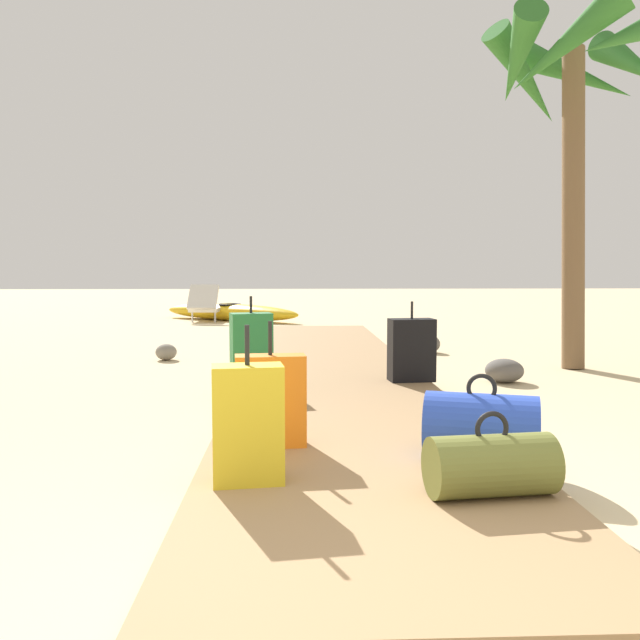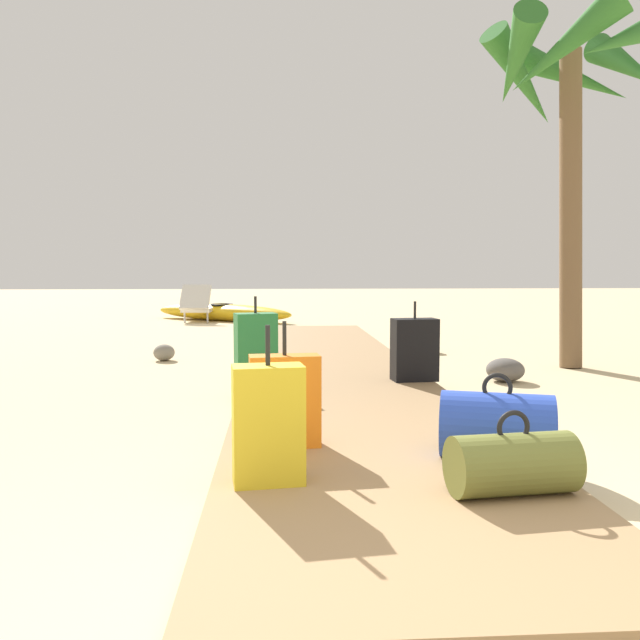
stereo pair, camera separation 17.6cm
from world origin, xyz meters
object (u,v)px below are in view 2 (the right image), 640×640
object	(u,v)px
suitcase_yellow	(268,424)
duffel_bag_olive	(512,464)
suitcase_black	(414,350)
kayak	(222,312)
suitcase_green	(256,351)
palm_tree_far_right	(571,87)
lounge_chair	(199,306)
suitcase_orange	(285,401)
duffel_bag_blue	(496,426)

from	to	relation	value
suitcase_yellow	duffel_bag_olive	world-z (taller)	suitcase_yellow
suitcase_black	kayak	size ratio (longest dim) A/B	0.22
suitcase_yellow	suitcase_green	xyz separation A→B (m)	(-0.15, 2.52, 0.04)
suitcase_black	palm_tree_far_right	distance (m)	3.72
suitcase_green	kayak	size ratio (longest dim) A/B	0.24
suitcase_green	kayak	distance (m)	8.55
palm_tree_far_right	lounge_chair	bearing A→B (deg)	126.74
suitcase_orange	lounge_chair	size ratio (longest dim) A/B	0.48
suitcase_black	lounge_chair	size ratio (longest dim) A/B	0.48
suitcase_black	suitcase_green	bearing A→B (deg)	-167.77
lounge_chair	kayak	distance (m)	0.51
duffel_bag_blue	kayak	distance (m)	10.96
suitcase_yellow	palm_tree_far_right	bearing A→B (deg)	51.01
duffel_bag_blue	kayak	bearing A→B (deg)	102.75
duffel_bag_blue	lounge_chair	size ratio (longest dim) A/B	0.44
suitcase_green	lounge_chair	bearing A→B (deg)	100.11
suitcase_orange	duffel_bag_olive	size ratio (longest dim) A/B	1.22
suitcase_green	kayak	bearing A→B (deg)	96.85
duffel_bag_olive	suitcase_green	size ratio (longest dim) A/B	0.75
palm_tree_far_right	lounge_chair	distance (m)	8.86
lounge_chair	kayak	world-z (taller)	lounge_chair
suitcase_orange	palm_tree_far_right	bearing A→B (deg)	46.87
suitcase_orange	kayak	world-z (taller)	suitcase_orange
duffel_bag_olive	suitcase_green	world-z (taller)	suitcase_green
suitcase_yellow	duffel_bag_blue	distance (m)	1.30
suitcase_black	duffel_bag_blue	size ratio (longest dim) A/B	1.08
duffel_bag_blue	suitcase_orange	bearing A→B (deg)	163.55
duffel_bag_blue	kayak	world-z (taller)	duffel_bag_blue
palm_tree_far_right	suitcase_yellow	bearing A→B (deg)	-128.99
suitcase_orange	suitcase_green	xyz separation A→B (m)	(-0.23, 1.86, 0.06)
kayak	suitcase_orange	bearing A→B (deg)	-83.10
duffel_bag_olive	kayak	xyz separation A→B (m)	(-2.31, 11.24, -0.04)
palm_tree_far_right	kayak	size ratio (longest dim) A/B	1.20
suitcase_orange	duffel_bag_olive	bearing A→B (deg)	-40.48
suitcase_green	lounge_chair	world-z (taller)	suitcase_green
suitcase_black	lounge_chair	distance (m)	8.59
suitcase_black	lounge_chair	world-z (taller)	suitcase_black
palm_tree_far_right	kayak	xyz separation A→B (m)	(-4.54, 6.83, -3.00)
lounge_chair	palm_tree_far_right	bearing A→B (deg)	-53.26
suitcase_orange	palm_tree_far_right	distance (m)	5.58
palm_tree_far_right	suitcase_green	bearing A→B (deg)	-154.86
suitcase_orange	lounge_chair	world-z (taller)	suitcase_orange
suitcase_green	duffel_bag_blue	world-z (taller)	suitcase_green
duffel_bag_olive	palm_tree_far_right	size ratio (longest dim) A/B	0.15
suitcase_green	lounge_chair	size ratio (longest dim) A/B	0.52
suitcase_black	palm_tree_far_right	bearing A→B (deg)	33.07
suitcase_green	suitcase_yellow	bearing A→B (deg)	-86.69
duffel_bag_olive	lounge_chair	world-z (taller)	lounge_chair
palm_tree_far_right	duffel_bag_olive	bearing A→B (deg)	-116.90
suitcase_green	suitcase_black	distance (m)	1.51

